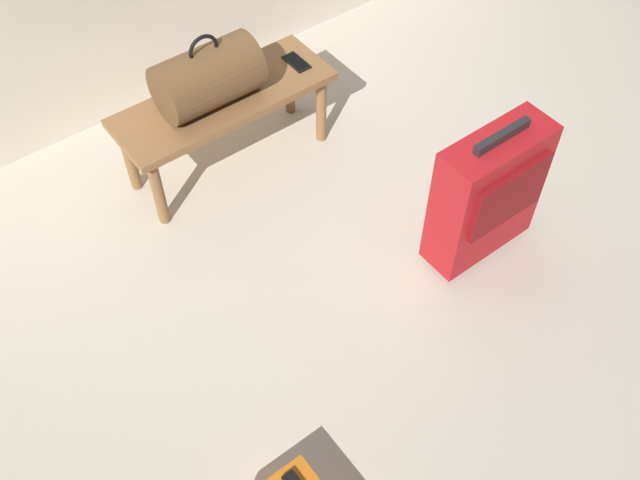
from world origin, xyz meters
The scene contains 5 objects.
ground_plane centered at (0.00, 0.00, 0.00)m, with size 6.60×6.60×0.00m, color beige.
bench centered at (0.09, 0.92, 0.34)m, with size 1.00×0.36×0.40m.
duffel_bag_brown centered at (0.02, 0.92, 0.54)m, with size 0.44×0.26×0.34m.
cell_phone centered at (0.48, 0.91, 0.41)m, with size 0.07×0.14×0.01m.
suitcase_upright_red centered at (0.63, -0.16, 0.35)m, with size 0.48×0.21×0.68m.
Camera 1 is at (-1.08, -1.31, 2.49)m, focal length 40.92 mm.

